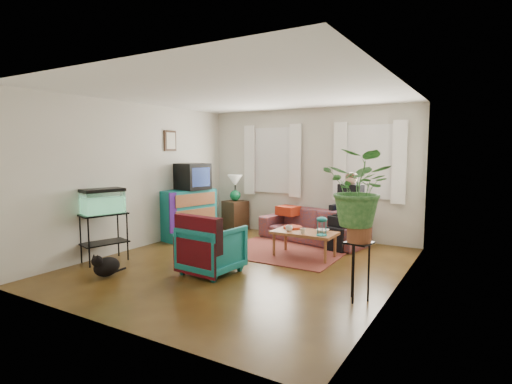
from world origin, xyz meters
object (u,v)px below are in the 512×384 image
Objects in this scene: dresser at (187,214)px; armchair at (212,246)px; side_table at (235,215)px; aquarium_stand at (104,238)px; coffee_table at (304,244)px; plant_stand at (358,271)px; sofa at (313,221)px.

armchair is (1.81, -1.59, -0.10)m from dresser.
aquarium_stand is (-0.35, -3.23, 0.06)m from side_table.
coffee_table is (2.61, -0.13, -0.28)m from dresser.
plant_stand is at bearing -38.05° from side_table.
aquarium_stand reaches higher than plant_stand.
armchair is at bearing 28.88° from aquarium_stand.
sofa is 1.19m from coffee_table.
armchair is at bearing -118.48° from coffee_table.
plant_stand is at bearing 22.17° from aquarium_stand.
plant_stand is (3.95, 0.41, -0.03)m from aquarium_stand.
plant_stand is at bearing -9.14° from dresser.
sofa is 2.71× the size of armchair.
dresser is (-2.29, -1.00, 0.08)m from sofa.
aquarium_stand reaches higher than coffee_table.
sofa is 2.97× the size of plant_stand.
aquarium_stand is at bearing -77.44° from dresser.
sofa reaches higher than armchair.
aquarium_stand is at bearing 16.89° from armchair.
side_table is 0.62× the size of coffee_table.
aquarium_stand reaches higher than side_table.
armchair reaches higher than side_table.
sofa reaches higher than aquarium_stand.
plant_stand is (1.65, -2.59, -0.06)m from sofa.
sofa is 2.71× the size of aquarium_stand.
sofa is at bearing 122.53° from plant_stand.
armchair is 1.09× the size of plant_stand.
dresser reaches higher than armchair.
coffee_table is (0.80, 1.46, -0.17)m from armchair.
side_table is at bearing -58.21° from armchair.
armchair is 0.74× the size of coffee_table.
plant_stand is at bearing -45.49° from sofa.
sofa is 1.96m from side_table.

